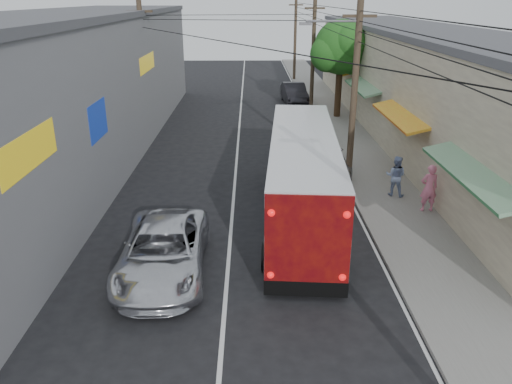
# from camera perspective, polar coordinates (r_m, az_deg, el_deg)

# --- Properties ---
(sidewalk) EXTENTS (3.00, 80.00, 0.12)m
(sidewalk) POSITION_cam_1_polar(r_m,az_deg,el_deg) (30.08, 10.49, 5.90)
(sidewalk) COLOR slate
(sidewalk) RESTS_ON ground
(building_right) EXTENTS (7.09, 40.00, 6.25)m
(building_right) POSITION_cam_1_polar(r_m,az_deg,el_deg) (32.49, 18.17, 11.93)
(building_right) COLOR beige
(building_right) RESTS_ON ground
(building_left) EXTENTS (7.20, 36.00, 7.25)m
(building_left) POSITION_cam_1_polar(r_m,az_deg,el_deg) (28.34, -20.06, 11.48)
(building_left) COLOR slate
(building_left) RESTS_ON ground
(utility_poles) EXTENTS (11.80, 45.28, 8.00)m
(utility_poles) POSITION_cam_1_polar(r_m,az_deg,el_deg) (29.13, 4.20, 13.87)
(utility_poles) COLOR #473828
(utility_poles) RESTS_ON ground
(street_tree) EXTENTS (4.40, 4.00, 6.60)m
(street_tree) POSITION_cam_1_polar(r_m,az_deg,el_deg) (35.17, 9.78, 15.81)
(street_tree) COLOR #3F2B19
(street_tree) RESTS_ON ground
(coach_bus) EXTENTS (3.27, 11.42, 3.25)m
(coach_bus) POSITION_cam_1_polar(r_m,az_deg,el_deg) (18.67, 5.33, 1.78)
(coach_bus) COLOR silver
(coach_bus) RESTS_ON ground
(jeepney) EXTENTS (2.69, 5.55, 1.52)m
(jeepney) POSITION_cam_1_polar(r_m,az_deg,el_deg) (15.43, -10.55, -6.64)
(jeepney) COLOR silver
(jeepney) RESTS_ON ground
(parked_suv) EXTENTS (2.91, 5.84, 1.63)m
(parked_suv) POSITION_cam_1_polar(r_m,az_deg,el_deg) (24.59, 6.97, 4.44)
(parked_suv) COLOR #9A9AA1
(parked_suv) RESTS_ON ground
(parked_car_mid) EXTENTS (1.86, 4.52, 1.53)m
(parked_car_mid) POSITION_cam_1_polar(r_m,az_deg,el_deg) (29.52, 5.62, 7.27)
(parked_car_mid) COLOR #25252A
(parked_car_mid) RESTS_ON ground
(parked_car_far) EXTENTS (1.99, 4.84, 1.56)m
(parked_car_far) POSITION_cam_1_polar(r_m,az_deg,el_deg) (40.51, 4.39, 11.19)
(parked_car_far) COLOR black
(parked_car_far) RESTS_ON ground
(pedestrian_near) EXTENTS (0.71, 0.49, 1.88)m
(pedestrian_near) POSITION_cam_1_polar(r_m,az_deg,el_deg) (20.32, 19.16, 0.44)
(pedestrian_near) COLOR pink
(pedestrian_near) RESTS_ON sidewalk
(pedestrian_far) EXTENTS (1.03, 0.94, 1.71)m
(pedestrian_far) POSITION_cam_1_polar(r_m,az_deg,el_deg) (21.54, 15.67, 1.77)
(pedestrian_far) COLOR #899CC7
(pedestrian_far) RESTS_ON sidewalk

